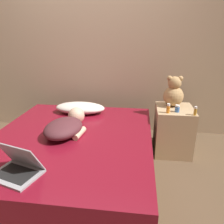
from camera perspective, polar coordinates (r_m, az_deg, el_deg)
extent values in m
plane|color=brown|center=(2.40, -9.90, -15.35)|extent=(12.00, 12.00, 0.00)
cube|color=tan|center=(3.13, -4.76, 18.51)|extent=(8.00, 0.06, 2.60)
cube|color=brown|center=(2.34, -10.08, -13.02)|extent=(1.59, 1.84, 0.23)
cube|color=maroon|center=(2.23, -10.41, -8.37)|extent=(1.55, 1.81, 0.20)
cube|color=tan|center=(2.73, 15.62, -4.54)|extent=(0.42, 0.49, 0.56)
ellipsoid|color=beige|center=(2.75, -8.31, 1.08)|extent=(0.62, 0.32, 0.13)
ellipsoid|color=#4C2328|center=(2.18, -12.54, -4.08)|extent=(0.40, 0.51, 0.16)
sphere|color=#DBAD8E|center=(2.43, -9.30, -0.93)|extent=(0.18, 0.18, 0.18)
cylinder|color=#DBAD8E|center=(2.15, -8.46, -5.47)|extent=(0.09, 0.22, 0.06)
cube|color=#9E9EA3|center=(1.74, -23.80, -14.72)|extent=(0.39, 0.33, 0.02)
cube|color=black|center=(1.73, -23.84, -14.46)|extent=(0.31, 0.24, 0.00)
cube|color=#9E9EA3|center=(1.71, -22.78, -10.51)|extent=(0.34, 0.21, 0.22)
cube|color=black|center=(1.71, -22.78, -10.51)|extent=(0.31, 0.18, 0.19)
sphere|color=tan|center=(2.68, 15.73, 3.99)|extent=(0.24, 0.24, 0.24)
sphere|color=tan|center=(2.64, 16.05, 7.30)|extent=(0.15, 0.15, 0.15)
sphere|color=tan|center=(2.62, 14.83, 8.52)|extent=(0.06, 0.06, 0.06)
sphere|color=tan|center=(2.64, 17.48, 8.34)|extent=(0.06, 0.06, 0.06)
cylinder|color=#3866B2|center=(2.50, 16.67, 0.70)|extent=(0.05, 0.05, 0.06)
cylinder|color=white|center=(2.49, 16.76, 1.56)|extent=(0.05, 0.05, 0.02)
cylinder|color=gold|center=(2.46, 20.91, 0.03)|extent=(0.03, 0.03, 0.08)
cylinder|color=white|center=(2.44, 21.05, 1.12)|extent=(0.03, 0.03, 0.02)
cylinder|color=orange|center=(2.44, 14.46, 0.68)|extent=(0.04, 0.04, 0.08)
cylinder|color=white|center=(2.43, 14.57, 1.86)|extent=(0.03, 0.03, 0.02)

